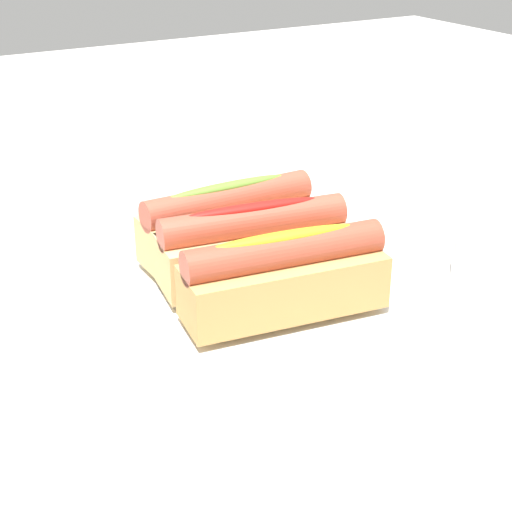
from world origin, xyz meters
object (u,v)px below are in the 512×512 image
at_px(hotdog_front, 229,222).
at_px(hotdog_back, 256,247).
at_px(serving_bowl, 256,297).
at_px(hotdog_side, 288,276).

distance_m(hotdog_front, hotdog_back, 0.06).
bearing_deg(hotdog_front, hotdog_back, 84.78).
bearing_deg(hotdog_back, serving_bowl, -172.87).
distance_m(hotdog_back, hotdog_side, 0.05).
height_order(serving_bowl, hotdog_back, hotdog_back).
distance_m(serving_bowl, hotdog_back, 0.04).
bearing_deg(hotdog_side, hotdog_front, -95.22).
height_order(serving_bowl, hotdog_front, hotdog_front).
distance_m(serving_bowl, hotdog_side, 0.07).
relative_size(serving_bowl, hotdog_front, 2.14).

